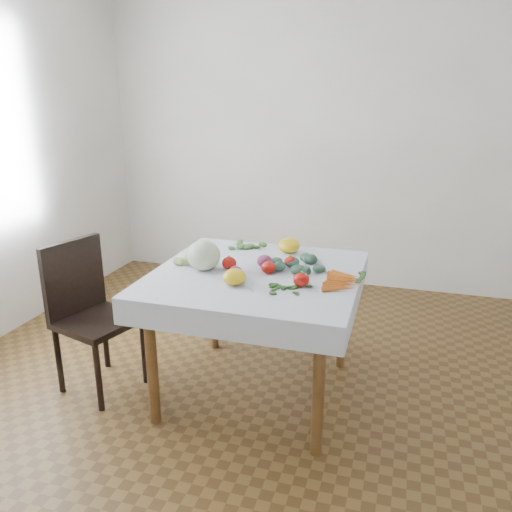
# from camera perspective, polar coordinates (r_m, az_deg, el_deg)

# --- Properties ---
(ground) EXTENTS (4.00, 4.00, 0.00)m
(ground) POSITION_cam_1_polar(r_m,az_deg,el_deg) (3.10, 0.06, -15.11)
(ground) COLOR brown
(back_wall) EXTENTS (4.00, 0.04, 2.70)m
(back_wall) POSITION_cam_1_polar(r_m,az_deg,el_deg) (4.57, 7.53, 13.42)
(back_wall) COLOR white
(back_wall) RESTS_ON ground
(table) EXTENTS (1.00, 1.00, 0.75)m
(table) POSITION_cam_1_polar(r_m,az_deg,el_deg) (2.80, 0.06, -3.80)
(table) COLOR brown
(table) RESTS_ON ground
(tablecloth) EXTENTS (1.12, 1.12, 0.01)m
(tablecloth) POSITION_cam_1_polar(r_m,az_deg,el_deg) (2.77, 0.06, -1.89)
(tablecloth) COLOR white
(tablecloth) RESTS_ON table
(chair) EXTENTS (0.50, 0.50, 0.90)m
(chair) POSITION_cam_1_polar(r_m,az_deg,el_deg) (3.10, -18.69, -5.40)
(chair) COLOR black
(chair) RESTS_ON ground
(cabbage) EXTENTS (0.21, 0.21, 0.17)m
(cabbage) POSITION_cam_1_polar(r_m,az_deg,el_deg) (2.79, -5.99, 0.09)
(cabbage) COLOR #DBF0C9
(cabbage) RESTS_ON tablecloth
(tomato_a) EXTENTS (0.10, 0.10, 0.07)m
(tomato_a) POSITION_cam_1_polar(r_m,az_deg,el_deg) (2.80, -3.08, -0.82)
(tomato_a) COLOR #B6120C
(tomato_a) RESTS_ON tablecloth
(tomato_b) EXTENTS (0.09, 0.09, 0.06)m
(tomato_b) POSITION_cam_1_polar(r_m,az_deg,el_deg) (2.85, 3.96, -0.65)
(tomato_b) COLOR #B6120C
(tomato_b) RESTS_ON tablecloth
(tomato_c) EXTENTS (0.10, 0.10, 0.07)m
(tomato_c) POSITION_cam_1_polar(r_m,az_deg,el_deg) (2.73, 1.42, -1.32)
(tomato_c) COLOR #B6120C
(tomato_c) RESTS_ON tablecloth
(tomato_d) EXTENTS (0.10, 0.10, 0.07)m
(tomato_d) POSITION_cam_1_polar(r_m,az_deg,el_deg) (2.56, 5.19, -2.70)
(tomato_d) COLOR #B6120C
(tomato_d) RESTS_ON tablecloth
(heirloom_back) EXTENTS (0.17, 0.17, 0.09)m
(heirloom_back) POSITION_cam_1_polar(r_m,az_deg,el_deg) (3.10, 3.81, 1.21)
(heirloom_back) COLOR yellow
(heirloom_back) RESTS_ON tablecloth
(heirloom_front) EXTENTS (0.16, 0.16, 0.08)m
(heirloom_front) POSITION_cam_1_polar(r_m,az_deg,el_deg) (2.57, -2.46, -2.40)
(heirloom_front) COLOR yellow
(heirloom_front) RESTS_ON tablecloth
(onion_a) EXTENTS (0.08, 0.08, 0.06)m
(onion_a) POSITION_cam_1_polar(r_m,az_deg,el_deg) (2.68, -2.36, -1.79)
(onion_a) COLOR #541836
(onion_a) RESTS_ON tablecloth
(onion_b) EXTENTS (0.11, 0.11, 0.07)m
(onion_b) POSITION_cam_1_polar(r_m,az_deg,el_deg) (2.83, 0.99, -0.61)
(onion_b) COLOR #541836
(onion_b) RESTS_ON tablecloth
(tomatillo_cluster) EXTENTS (0.14, 0.13, 0.05)m
(tomatillo_cluster) POSITION_cam_1_polar(r_m,az_deg,el_deg) (2.91, -8.02, -0.44)
(tomatillo_cluster) COLOR #BAD078
(tomatillo_cluster) RESTS_ON tablecloth
(carrot_bunch) EXTENTS (0.18, 0.31, 0.03)m
(carrot_bunch) POSITION_cam_1_polar(r_m,az_deg,el_deg) (2.63, 9.85, -2.86)
(carrot_bunch) COLOR #D85318
(carrot_bunch) RESTS_ON tablecloth
(kale_bunch) EXTENTS (0.31, 0.28, 0.04)m
(kale_bunch) POSITION_cam_1_polar(r_m,az_deg,el_deg) (2.86, 4.47, -0.77)
(kale_bunch) COLOR #3C624C
(kale_bunch) RESTS_ON tablecloth
(basil_bunch) EXTENTS (0.23, 0.16, 0.01)m
(basil_bunch) POSITION_cam_1_polar(r_m,az_deg,el_deg) (2.51, 3.86, -3.85)
(basil_bunch) COLOR #265219
(basil_bunch) RESTS_ON tablecloth
(dill_bunch) EXTENTS (0.22, 0.16, 0.02)m
(dill_bunch) POSITION_cam_1_polar(r_m,az_deg,el_deg) (3.22, -0.72, 1.19)
(dill_bunch) COLOR #477435
(dill_bunch) RESTS_ON tablecloth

